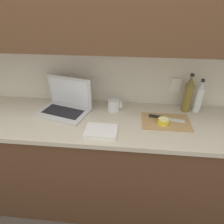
{
  "coord_description": "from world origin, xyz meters",
  "views": [
    {
      "loc": [
        0.26,
        -1.25,
        1.76
      ],
      "look_at": [
        0.14,
        -0.01,
        1.01
      ],
      "focal_mm": 32.0,
      "sensor_mm": 36.0,
      "label": 1
    }
  ],
  "objects_px": {
    "measuring_cup": "(114,105)",
    "knife": "(160,117)",
    "bottle_oil_tall": "(199,97)",
    "lemon_half_cut": "(163,121)",
    "cutting_board": "(166,122)",
    "bottle_green_soda": "(188,94)",
    "laptop": "(66,104)"
  },
  "relations": [
    {
      "from": "cutting_board",
      "to": "lemon_half_cut",
      "type": "height_order",
      "value": "lemon_half_cut"
    },
    {
      "from": "lemon_half_cut",
      "to": "measuring_cup",
      "type": "xyz_separation_m",
      "value": [
        -0.38,
        0.17,
        0.02
      ]
    },
    {
      "from": "bottle_oil_tall",
      "to": "measuring_cup",
      "type": "distance_m",
      "value": 0.67
    },
    {
      "from": "cutting_board",
      "to": "lemon_half_cut",
      "type": "bearing_deg",
      "value": -128.86
    },
    {
      "from": "knife",
      "to": "lemon_half_cut",
      "type": "xyz_separation_m",
      "value": [
        0.01,
        -0.07,
        0.01
      ]
    },
    {
      "from": "knife",
      "to": "bottle_green_soda",
      "type": "height_order",
      "value": "bottle_green_soda"
    },
    {
      "from": "laptop",
      "to": "bottle_green_soda",
      "type": "height_order",
      "value": "bottle_green_soda"
    },
    {
      "from": "cutting_board",
      "to": "lemon_half_cut",
      "type": "xyz_separation_m",
      "value": [
        -0.03,
        -0.03,
        0.02
      ]
    },
    {
      "from": "laptop",
      "to": "measuring_cup",
      "type": "bearing_deg",
      "value": 23.7
    },
    {
      "from": "bottle_oil_tall",
      "to": "knife",
      "type": "bearing_deg",
      "value": -152.43
    },
    {
      "from": "laptop",
      "to": "knife",
      "type": "bearing_deg",
      "value": 12.07
    },
    {
      "from": "lemon_half_cut",
      "to": "bottle_oil_tall",
      "type": "height_order",
      "value": "bottle_oil_tall"
    },
    {
      "from": "lemon_half_cut",
      "to": "bottle_green_soda",
      "type": "distance_m",
      "value": 0.33
    },
    {
      "from": "cutting_board",
      "to": "bottle_green_soda",
      "type": "bearing_deg",
      "value": 47.65
    },
    {
      "from": "knife",
      "to": "lemon_half_cut",
      "type": "bearing_deg",
      "value": -71.97
    },
    {
      "from": "knife",
      "to": "bottle_green_soda",
      "type": "distance_m",
      "value": 0.29
    },
    {
      "from": "laptop",
      "to": "bottle_oil_tall",
      "type": "xyz_separation_m",
      "value": [
        1.05,
        0.11,
        0.06
      ]
    },
    {
      "from": "laptop",
      "to": "knife",
      "type": "distance_m",
      "value": 0.75
    },
    {
      "from": "laptop",
      "to": "lemon_half_cut",
      "type": "xyz_separation_m",
      "value": [
        0.76,
        -0.12,
        -0.03
      ]
    },
    {
      "from": "knife",
      "to": "lemon_half_cut",
      "type": "relative_size",
      "value": 3.38
    },
    {
      "from": "knife",
      "to": "lemon_half_cut",
      "type": "distance_m",
      "value": 0.07
    },
    {
      "from": "bottle_green_soda",
      "to": "bottle_oil_tall",
      "type": "xyz_separation_m",
      "value": [
        0.09,
        -0.0,
        -0.02
      ]
    },
    {
      "from": "measuring_cup",
      "to": "knife",
      "type": "bearing_deg",
      "value": -15.38
    },
    {
      "from": "bottle_oil_tall",
      "to": "measuring_cup",
      "type": "bearing_deg",
      "value": -175.22
    },
    {
      "from": "bottle_green_soda",
      "to": "measuring_cup",
      "type": "distance_m",
      "value": 0.59
    },
    {
      "from": "cutting_board",
      "to": "bottle_oil_tall",
      "type": "distance_m",
      "value": 0.35
    },
    {
      "from": "measuring_cup",
      "to": "laptop",
      "type": "bearing_deg",
      "value": -172.0
    },
    {
      "from": "lemon_half_cut",
      "to": "knife",
      "type": "bearing_deg",
      "value": 98.59
    },
    {
      "from": "cutting_board",
      "to": "knife",
      "type": "distance_m",
      "value": 0.05
    },
    {
      "from": "cutting_board",
      "to": "knife",
      "type": "height_order",
      "value": "knife"
    },
    {
      "from": "laptop",
      "to": "measuring_cup",
      "type": "distance_m",
      "value": 0.38
    },
    {
      "from": "laptop",
      "to": "bottle_green_soda",
      "type": "relative_size",
      "value": 1.41
    }
  ]
}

